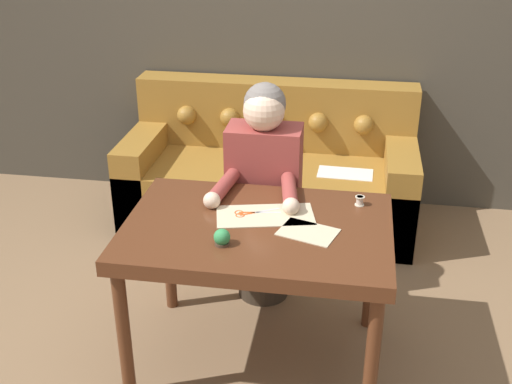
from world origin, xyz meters
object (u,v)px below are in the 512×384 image
at_px(dining_table, 257,241).
at_px(pin_cushion, 222,238).
at_px(thread_spool, 360,201).
at_px(couch, 270,176).
at_px(scissors, 249,213).
at_px(person, 264,195).

relative_size(dining_table, pin_cushion, 16.50).
height_order(dining_table, thread_spool, thread_spool).
bearing_deg(couch, scissors, -86.21).
distance_m(couch, pin_cushion, 1.70).
bearing_deg(couch, pin_cushion, -89.17).
distance_m(dining_table, couch, 1.49).
bearing_deg(scissors, thread_spool, 18.78).
relative_size(person, thread_spool, 27.13).
xyz_separation_m(thread_spool, pin_cushion, (-0.56, -0.45, 0.01)).
xyz_separation_m(scissors, pin_cushion, (-0.07, -0.29, 0.03)).
distance_m(dining_table, scissors, 0.14).
distance_m(couch, person, 0.96).
bearing_deg(couch, dining_table, -84.37).
xyz_separation_m(dining_table, pin_cushion, (-0.12, -0.19, 0.11)).
bearing_deg(person, couch, 95.64).
relative_size(thread_spool, pin_cushion, 0.63).
bearing_deg(thread_spool, scissors, -161.22).
xyz_separation_m(couch, thread_spool, (0.58, -1.18, 0.45)).
xyz_separation_m(dining_table, couch, (-0.14, 1.44, -0.34)).
height_order(couch, scissors, couch).
xyz_separation_m(couch, person, (0.09, -0.91, 0.30)).
height_order(scissors, pin_cushion, pin_cushion).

